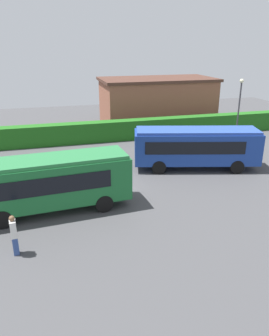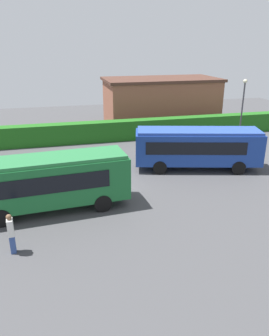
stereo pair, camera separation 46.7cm
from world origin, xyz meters
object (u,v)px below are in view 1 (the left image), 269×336
at_px(bus_green, 51,181).
at_px(person_center, 14,234).
at_px(bus_blue, 196,146).
at_px(person_left, 14,184).
at_px(person_far, 217,144).
at_px(lamppost, 239,104).
at_px(person_right, 201,146).

height_order(bus_green, person_center, bus_green).
xyz_separation_m(bus_blue, person_left, (-12.79, -1.97, -0.75)).
xyz_separation_m(person_far, lamppost, (3.81, 3.30, 2.60)).
bearing_deg(person_center, person_left, 87.81).
height_order(bus_green, bus_blue, bus_green).
xyz_separation_m(bus_green, person_far, (13.56, 6.22, -0.77)).
xyz_separation_m(bus_green, person_left, (-2.17, 2.10, -0.80)).
relative_size(person_left, lamppost, 0.32).
xyz_separation_m(person_left, person_right, (14.21, 4.01, -0.00)).
height_order(person_far, lamppost, lamppost).
relative_size(person_right, person_far, 0.97).
height_order(person_left, person_right, person_right).
distance_m(person_right, lamppost, 6.85).
height_order(bus_green, person_far, bus_green).
distance_m(person_left, lamppost, 21.06).
relative_size(bus_green, lamppost, 1.51).
xyz_separation_m(person_right, person_far, (1.52, 0.11, 0.04)).
bearing_deg(person_center, bus_green, 58.98).
xyz_separation_m(bus_blue, person_center, (-12.44, -7.89, -0.72)).
bearing_deg(bus_blue, person_right, 70.07).
height_order(bus_green, lamppost, lamppost).
bearing_deg(person_left, bus_green, -23.47).
relative_size(person_center, person_right, 1.03).
distance_m(bus_green, bus_blue, 11.38).
xyz_separation_m(person_center, person_right, (13.86, 9.93, -0.03)).
distance_m(person_center, lamppost, 23.51).
xyz_separation_m(bus_blue, person_right, (1.41, 2.04, -0.75)).
distance_m(bus_blue, person_left, 12.96).
relative_size(bus_green, person_right, 4.69).
bearing_deg(person_center, person_right, 30.07).
xyz_separation_m(bus_green, bus_blue, (10.62, 4.07, -0.05)).
bearing_deg(person_left, person_center, -66.02).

